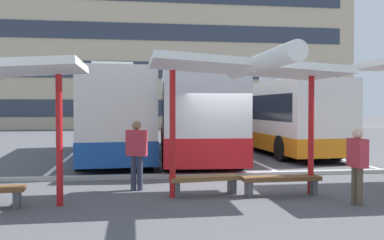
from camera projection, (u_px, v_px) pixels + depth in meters
ground_plane at (230, 179)px, 12.42m from camera, size 160.00×160.00×0.00m
terminal_building at (158, 61)px, 47.36m from camera, size 39.27×13.83×17.31m
coach_bus_0 at (110, 116)px, 17.65m from camera, size 3.41×10.61×3.73m
coach_bus_1 at (192, 115)px, 18.57m from camera, size 3.42×12.57×3.76m
coach_bus_2 at (272, 117)px, 20.49m from camera, size 3.07×11.36×3.51m
lane_stripe_0 at (73, 154)px, 18.85m from camera, size 0.16×14.00×0.01m
lane_stripe_1 at (155, 153)px, 19.36m from camera, size 0.16×14.00×0.01m
lane_stripe_2 at (232, 152)px, 19.87m from camera, size 0.16×14.00×0.01m
lane_stripe_3 at (306, 151)px, 20.39m from camera, size 0.16×14.00×0.01m
waiting_shelter_1 at (247, 70)px, 9.71m from camera, size 4.36×4.55×3.24m
bench_1 at (204, 181)px, 10.11m from camera, size 1.73×0.62×0.45m
bench_2 at (281, 181)px, 10.08m from camera, size 1.89×0.43×0.45m
platform_kerb at (227, 175)px, 12.77m from camera, size 44.00×0.24×0.12m
waiting_passenger_0 at (357, 161)px, 9.05m from camera, size 0.27×0.50×1.64m
waiting_passenger_1 at (137, 150)px, 10.66m from camera, size 0.55×0.40×1.75m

